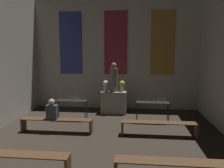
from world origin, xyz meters
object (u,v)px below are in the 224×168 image
(flower_vase_left, at_px, (106,85))
(candle_rack_left, at_px, (71,103))
(statue, at_px, (114,78))
(flower_vase_right, at_px, (122,86))
(pew_back_right, at_px, (159,126))
(pew_second_left, at_px, (16,158))
(pew_second_right, at_px, (173,166))
(pew_back_left, at_px, (57,122))
(person_seated, at_px, (52,110))
(candle_rack_right, at_px, (153,105))
(altar, at_px, (114,102))

(flower_vase_left, relative_size, candle_rack_left, 0.38)
(statue, relative_size, flower_vase_left, 2.64)
(flower_vase_right, relative_size, pew_back_right, 0.20)
(flower_vase_left, bearing_deg, pew_second_left, -104.70)
(statue, xyz_separation_m, pew_second_left, (-1.72, -5.15, -1.22))
(candle_rack_left, height_order, pew_second_right, candle_rack_left)
(statue, relative_size, pew_second_right, 0.52)
(candle_rack_left, relative_size, pew_back_left, 0.52)
(flower_vase_right, bearing_deg, pew_back_left, -128.95)
(person_seated, bearing_deg, candle_rack_right, 22.53)
(candle_rack_left, relative_size, candle_rack_right, 1.00)
(pew_back_left, bearing_deg, candle_rack_left, 86.10)
(statue, height_order, candle_rack_right, statue)
(candle_rack_right, xyz_separation_m, pew_second_right, (0.09, -4.03, -0.33))
(candle_rack_right, bearing_deg, candle_rack_left, -179.99)
(candle_rack_left, distance_m, pew_second_right, 5.24)
(pew_second_right, bearing_deg, candle_rack_left, 129.61)
(flower_vase_left, height_order, pew_back_right, flower_vase_left)
(statue, height_order, candle_rack_left, statue)
(candle_rack_right, bearing_deg, flower_vase_left, 150.53)
(candle_rack_right, relative_size, pew_second_right, 0.52)
(pew_second_right, height_order, pew_back_left, same)
(statue, relative_size, pew_second_left, 0.52)
(candle_rack_right, height_order, person_seated, person_seated)
(candle_rack_left, distance_m, pew_back_right, 3.65)
(flower_vase_right, xyz_separation_m, pew_second_left, (-2.08, -5.15, -0.90))
(flower_vase_left, height_order, candle_rack_left, flower_vase_left)
(candle_rack_left, relative_size, person_seated, 1.83)
(candle_rack_left, relative_size, pew_back_right, 0.52)
(candle_rack_left, height_order, pew_back_right, candle_rack_left)
(altar, bearing_deg, pew_second_right, -71.58)
(altar, xyz_separation_m, candle_rack_right, (1.63, -1.13, 0.19))
(statue, bearing_deg, pew_back_left, -123.70)
(pew_second_left, relative_size, pew_back_left, 1.00)
(flower_vase_right, bearing_deg, pew_back_right, -62.29)
(pew_second_left, height_order, person_seated, person_seated)
(candle_rack_left, distance_m, pew_back_left, 1.49)
(pew_second_left, bearing_deg, statue, 71.58)
(person_seated, bearing_deg, flower_vase_left, 59.79)
(statue, height_order, person_seated, statue)
(pew_second_left, distance_m, pew_back_left, 2.58)
(pew_second_right, distance_m, person_seated, 4.43)
(pew_second_right, relative_size, pew_back_right, 1.00)
(candle_rack_left, height_order, person_seated, person_seated)
(pew_second_right, bearing_deg, pew_back_right, 90.00)
(candle_rack_left, bearing_deg, statue, 34.84)
(candle_rack_left, xyz_separation_m, candle_rack_right, (3.25, 0.00, -0.00))
(pew_back_right, bearing_deg, pew_second_left, -143.07)
(flower_vase_left, relative_size, person_seated, 0.70)
(pew_second_left, bearing_deg, pew_second_right, 0.00)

